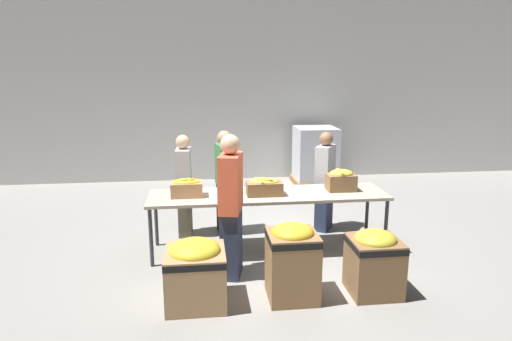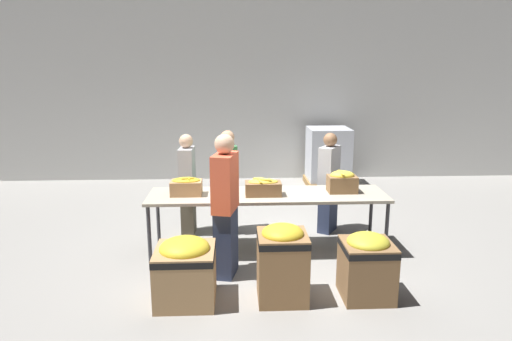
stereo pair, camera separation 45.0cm
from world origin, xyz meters
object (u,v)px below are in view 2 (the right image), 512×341
donation_bin_0 (185,268)px  donation_bin_1 (282,260)px  volunteer_2 (329,183)px  volunteer_3 (188,185)px  pallet_stack_0 (328,157)px  sorting_table (268,197)px  donation_bin_2 (367,264)px  volunteer_1 (228,182)px  banana_box_1 (263,187)px  volunteer_0 (225,207)px  banana_box_0 (186,186)px  banana_box_2 (342,181)px

donation_bin_0 → donation_bin_1: donation_bin_1 is taller
volunteer_2 → volunteer_3: 2.14m
donation_bin_1 → pallet_stack_0: size_ratio=0.69×
sorting_table → donation_bin_0: (-0.98, -1.36, -0.39)m
donation_bin_2 → donation_bin_1: bearing=180.0°
sorting_table → volunteer_2: 1.22m
sorting_table → donation_bin_1: (0.06, -1.36, -0.31)m
volunteer_1 → donation_bin_2: bearing=24.3°
volunteer_1 → volunteer_2: size_ratio=1.03×
volunteer_2 → volunteer_3: bearing=-57.9°
volunteer_3 → donation_bin_2: size_ratio=2.07×
sorting_table → pallet_stack_0: bearing=66.2°
volunteer_2 → donation_bin_0: size_ratio=2.13×
banana_box_1 → donation_bin_0: size_ratio=0.66×
donation_bin_0 → volunteer_0: bearing=56.1°
volunteer_1 → donation_bin_1: bearing=4.4°
donation_bin_2 → pallet_stack_0: size_ratio=0.60×
banana_box_1 → donation_bin_2: bearing=-50.8°
banana_box_0 → volunteer_0: volunteer_0 is taller
volunteer_0 → pallet_stack_0: bearing=-13.6°
volunteer_2 → donation_bin_0: volunteer_2 is taller
banana_box_0 → donation_bin_2: (2.08, -1.37, -0.54)m
banana_box_1 → pallet_stack_0: (1.61, 3.56, -0.32)m
sorting_table → banana_box_2: size_ratio=8.29×
sorting_table → volunteer_1: (-0.54, 0.77, 0.02)m
volunteer_3 → volunteer_0: bearing=24.6°
banana_box_2 → volunteer_0: size_ratio=0.22×
banana_box_2 → donation_bin_1: size_ratio=0.45×
donation_bin_1 → sorting_table: bearing=92.7°
banana_box_0 → volunteer_1: volunteer_1 is taller
banana_box_2 → pallet_stack_0: (0.52, 3.45, -0.36)m
banana_box_0 → volunteer_1: 0.95m
donation_bin_0 → donation_bin_1: size_ratio=0.85×
banana_box_2 → donation_bin_0: banana_box_2 is taller
donation_bin_2 → volunteer_0: bearing=157.7°
volunteer_0 → donation_bin_1: bearing=-122.8°
banana_box_1 → donation_bin_2: banana_box_1 is taller
banana_box_0 → volunteer_1: bearing=54.5°
sorting_table → pallet_stack_0: size_ratio=2.60×
volunteer_0 → volunteer_1: (0.01, 1.50, -0.08)m
banana_box_1 → volunteer_3: 1.36m
banana_box_2 → pallet_stack_0: size_ratio=0.31×
volunteer_2 → banana_box_0: bearing=-38.3°
donation_bin_0 → banana_box_1: bearing=54.7°
donation_bin_0 → pallet_stack_0: (2.53, 4.86, 0.23)m
banana_box_1 → volunteer_3: bearing=143.5°
volunteer_0 → donation_bin_1: (0.62, -0.63, -0.41)m
banana_box_1 → donation_bin_0: banana_box_1 is taller
donation_bin_2 → pallet_stack_0: 4.90m
volunteer_0 → pallet_stack_0: volunteer_0 is taller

